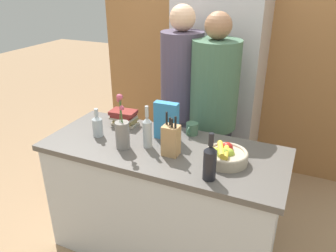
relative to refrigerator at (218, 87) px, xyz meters
The scene contains 15 objects.
ground_plane 1.56m from the refrigerator, 91.20° to the right, with size 14.00×14.00×0.00m, color #A37F5B.
kitchen_island 1.33m from the refrigerator, 91.20° to the right, with size 1.65×0.69×0.89m.
back_wall_wood 0.51m from the refrigerator, 94.12° to the left, with size 2.85×0.12×2.60m.
refrigerator is the anchor object (origin of this frame).
fruit_bowl 1.32m from the refrigerator, 71.92° to the right, with size 0.26×0.26×0.11m.
knife_block 1.31m from the refrigerator, 87.19° to the right, with size 0.10×0.09×0.28m.
flower_vase 1.38m from the refrigerator, 101.15° to the right, with size 0.09×0.09×0.38m.
cereal_box 1.11m from the refrigerator, 93.02° to the right, with size 0.17×0.07×0.27m.
coffee_mug 0.98m from the refrigerator, 85.06° to the right, with size 0.09×0.12×0.09m.
book_stack 1.12m from the refrigerator, 113.78° to the right, with size 0.21×0.14×0.12m.
bottle_oil 1.52m from the refrigerator, 75.77° to the right, with size 0.08×0.08×0.29m.
bottle_vinegar 1.28m from the refrigerator, 95.47° to the right, with size 0.06×0.06×0.29m.
bottle_wine 1.37m from the refrigerator, 112.41° to the right, with size 0.07×0.07×0.21m.
person_at_sink 0.59m from the refrigerator, 106.05° to the right, with size 0.34×0.34×1.75m.
person_in_blue 0.65m from the refrigerator, 77.60° to the right, with size 0.37×0.37×1.71m.
Camera 1 is at (0.83, -1.76, 1.94)m, focal length 35.00 mm.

